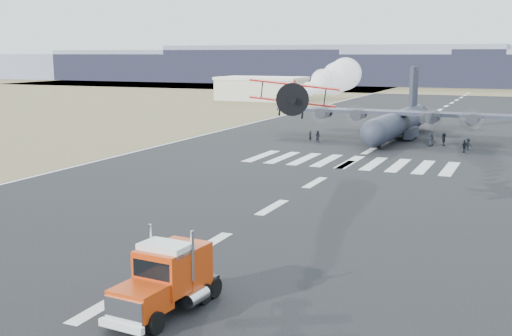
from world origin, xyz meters
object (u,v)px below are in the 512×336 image
Objects in this scene: crew_d at (464,146)px; hangar_left at (262,88)px; crew_c at (468,144)px; crew_e at (431,140)px; crew_g at (310,136)px; crew_a at (397,136)px; aerobatic_biplane at (292,95)px; transport_aircraft at (398,121)px; crew_h at (318,136)px; semi_truck at (167,278)px; crew_b at (367,136)px; crew_f at (444,139)px.

hangar_left is at bearing -97.70° from crew_d.
crew_e is at bearing 19.09° from crew_c.
crew_e reaches higher than crew_g.
crew_a is (53.76, -74.54, -2.51)m from hangar_left.
aerobatic_biplane is 3.98× the size of crew_c.
crew_g is at bearing -8.89° from crew_e.
aerobatic_biplane reaches higher than transport_aircraft.
crew_h is at bearing 91.35° from crew_g.
hangar_left is at bearing 115.83° from semi_truck.
transport_aircraft is at bearing 112.78° from crew_b.
transport_aircraft is (53.07, -70.30, -0.53)m from hangar_left.
aerobatic_biplane is at bearing 33.77° from crew_d.
hangar_left is 12.99× the size of crew_e.
crew_f is (11.29, 0.66, 0.03)m from crew_b.
transport_aircraft reaches higher than semi_truck.
crew_h is at bearing -137.83° from transport_aircraft.
hangar_left is 0.63× the size of transport_aircraft.
aerobatic_biplane reaches higher than hangar_left.
crew_e is (-5.14, 4.42, 0.09)m from crew_d.
crew_b reaches higher than crew_h.
hangar_left is at bearing 9.07° from crew_a.
aerobatic_biplane is at bearing -66.22° from hangar_left.
transport_aircraft is 9.43m from crew_f.
crew_h is at bearing -61.69° from hangar_left.
crew_b reaches higher than crew_d.
crew_h is (1.42, -0.64, 0.08)m from crew_g.
crew_a is at bearing 74.00° from crew_b.
crew_f is (1.66, 1.35, -0.03)m from crew_e.
aerobatic_biplane is 3.70× the size of crew_a.
aerobatic_biplane is 50.74m from crew_h.
crew_a reaches higher than crew_b.
hangar_left is 91.94m from crew_a.
crew_h is (42.61, -79.09, -2.53)m from hangar_left.
hangar_left is 2.94× the size of semi_truck.
crew_b is at bearing 131.81° from crew_g.
hangar_left is 15.23× the size of crew_g.
crew_d is (11.19, -10.85, -2.03)m from transport_aircraft.
crew_e reaches higher than crew_b.
crew_c is 0.98× the size of crew_d.
crew_e is 1.17× the size of crew_g.
transport_aircraft reaches higher than crew_h.
crew_d is at bearing 108.83° from crew_g.
transport_aircraft is at bearing 83.31° from aerobatic_biplane.
semi_truck is at bearing 154.70° from crew_a.
aerobatic_biplane is at bearing 155.72° from crew_a.
crew_f is 18.54m from crew_h.
crew_f is at bearing -123.52° from crew_a.
aerobatic_biplane reaches higher than crew_e.
transport_aircraft is (-2.96, 56.81, -7.40)m from aerobatic_biplane.
crew_h is at bearing 85.48° from crew_a.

